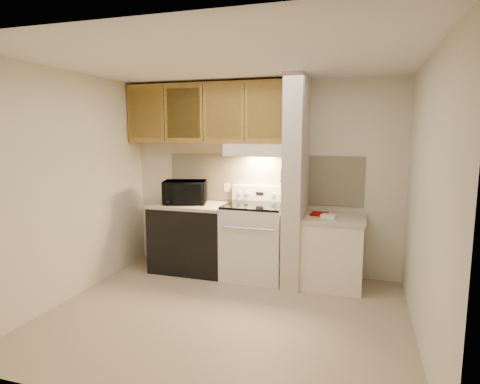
% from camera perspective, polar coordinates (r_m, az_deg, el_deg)
% --- Properties ---
extents(floor, '(3.60, 3.60, 0.00)m').
position_cam_1_polar(floor, '(4.26, -2.15, -17.13)').
color(floor, tan).
rests_on(floor, ground).
extents(ceiling, '(3.60, 3.60, 0.00)m').
position_cam_1_polar(ceiling, '(3.90, -2.36, 18.19)').
color(ceiling, white).
rests_on(ceiling, wall_back).
extents(wall_back, '(3.60, 2.50, 0.02)m').
position_cam_1_polar(wall_back, '(5.32, 3.12, 2.07)').
color(wall_back, beige).
rests_on(wall_back, floor).
extents(wall_left, '(0.02, 3.00, 2.50)m').
position_cam_1_polar(wall_left, '(4.79, -23.01, 0.71)').
color(wall_left, beige).
rests_on(wall_left, floor).
extents(wall_right, '(0.02, 3.00, 2.50)m').
position_cam_1_polar(wall_right, '(3.71, 25.00, -1.49)').
color(wall_right, beige).
rests_on(wall_right, floor).
extents(backsplash, '(2.60, 0.02, 0.63)m').
position_cam_1_polar(backsplash, '(5.31, 3.08, 1.89)').
color(backsplash, beige).
rests_on(backsplash, wall_back).
extents(range_body, '(0.76, 0.65, 0.92)m').
position_cam_1_polar(range_body, '(5.14, 2.11, -7.13)').
color(range_body, silver).
rests_on(range_body, floor).
extents(oven_window, '(0.50, 0.01, 0.30)m').
position_cam_1_polar(oven_window, '(4.83, 1.12, -7.65)').
color(oven_window, black).
rests_on(oven_window, range_body).
extents(oven_handle, '(0.65, 0.02, 0.02)m').
position_cam_1_polar(oven_handle, '(4.74, 1.01, -5.21)').
color(oven_handle, silver).
rests_on(oven_handle, range_body).
extents(cooktop, '(0.74, 0.64, 0.03)m').
position_cam_1_polar(cooktop, '(5.03, 2.13, -1.92)').
color(cooktop, black).
rests_on(cooktop, range_body).
extents(range_backguard, '(0.76, 0.08, 0.20)m').
position_cam_1_polar(range_backguard, '(5.28, 2.94, -0.16)').
color(range_backguard, silver).
rests_on(range_backguard, range_body).
extents(range_display, '(0.10, 0.01, 0.04)m').
position_cam_1_polar(range_display, '(5.24, 2.83, -0.22)').
color(range_display, black).
rests_on(range_display, range_backguard).
extents(range_knob_left_outer, '(0.05, 0.02, 0.05)m').
position_cam_1_polar(range_knob_left_outer, '(5.32, -0.10, -0.09)').
color(range_knob_left_outer, silver).
rests_on(range_knob_left_outer, range_backguard).
extents(range_knob_left_inner, '(0.05, 0.02, 0.05)m').
position_cam_1_polar(range_knob_left_inner, '(5.29, 0.93, -0.14)').
color(range_knob_left_inner, silver).
rests_on(range_knob_left_inner, range_backguard).
extents(range_knob_right_inner, '(0.05, 0.02, 0.05)m').
position_cam_1_polar(range_knob_right_inner, '(5.20, 4.74, -0.31)').
color(range_knob_right_inner, silver).
rests_on(range_knob_right_inner, range_backguard).
extents(range_knob_right_outer, '(0.05, 0.02, 0.05)m').
position_cam_1_polar(range_knob_right_outer, '(5.18, 5.82, -0.36)').
color(range_knob_right_outer, silver).
rests_on(range_knob_right_outer, range_backguard).
extents(dishwasher_front, '(1.00, 0.63, 0.87)m').
position_cam_1_polar(dishwasher_front, '(5.44, -6.92, -6.58)').
color(dishwasher_front, black).
rests_on(dishwasher_front, floor).
extents(left_countertop, '(1.04, 0.67, 0.04)m').
position_cam_1_polar(left_countertop, '(5.34, -7.01, -1.86)').
color(left_countertop, '#C2B697').
rests_on(left_countertop, dishwasher_front).
extents(spoon_rest, '(0.22, 0.08, 0.02)m').
position_cam_1_polar(spoon_rest, '(5.42, -7.78, -1.42)').
color(spoon_rest, black).
rests_on(spoon_rest, left_countertop).
extents(teal_jar, '(0.10, 0.10, 0.10)m').
position_cam_1_polar(teal_jar, '(5.42, -9.42, -0.99)').
color(teal_jar, '#1C5A58').
rests_on(teal_jar, left_countertop).
extents(outlet, '(0.08, 0.01, 0.12)m').
position_cam_1_polar(outlet, '(5.45, -1.87, 0.64)').
color(outlet, white).
rests_on(outlet, backsplash).
extents(microwave, '(0.64, 0.52, 0.31)m').
position_cam_1_polar(microwave, '(5.32, -7.82, -0.02)').
color(microwave, black).
rests_on(microwave, left_countertop).
extents(partition_pillar, '(0.22, 0.70, 2.50)m').
position_cam_1_polar(partition_pillar, '(4.87, 7.94, 1.42)').
color(partition_pillar, beige).
rests_on(partition_pillar, floor).
extents(pillar_trim, '(0.01, 0.70, 0.04)m').
position_cam_1_polar(pillar_trim, '(4.89, 6.61, 2.05)').
color(pillar_trim, olive).
rests_on(pillar_trim, partition_pillar).
extents(knife_strip, '(0.02, 0.42, 0.04)m').
position_cam_1_polar(knife_strip, '(4.84, 6.44, 2.23)').
color(knife_strip, black).
rests_on(knife_strip, partition_pillar).
extents(knife_blade_a, '(0.01, 0.03, 0.16)m').
position_cam_1_polar(knife_blade_a, '(4.69, 5.90, 0.81)').
color(knife_blade_a, silver).
rests_on(knife_blade_a, knife_strip).
extents(knife_handle_a, '(0.02, 0.02, 0.10)m').
position_cam_1_polar(knife_handle_a, '(4.68, 5.95, 2.65)').
color(knife_handle_a, black).
rests_on(knife_handle_a, knife_strip).
extents(knife_blade_b, '(0.01, 0.04, 0.18)m').
position_cam_1_polar(knife_blade_b, '(4.78, 6.11, 0.83)').
color(knife_blade_b, silver).
rests_on(knife_blade_b, knife_strip).
extents(knife_handle_b, '(0.02, 0.02, 0.10)m').
position_cam_1_polar(knife_handle_b, '(4.77, 6.15, 2.75)').
color(knife_handle_b, black).
rests_on(knife_handle_b, knife_strip).
extents(knife_blade_c, '(0.01, 0.04, 0.20)m').
position_cam_1_polar(knife_blade_c, '(4.85, 6.27, 0.82)').
color(knife_blade_c, silver).
rests_on(knife_blade_c, knife_strip).
extents(knife_handle_c, '(0.02, 0.02, 0.10)m').
position_cam_1_polar(knife_handle_c, '(4.83, 6.29, 2.82)').
color(knife_handle_c, black).
rests_on(knife_handle_c, knife_strip).
extents(knife_blade_d, '(0.01, 0.04, 0.16)m').
position_cam_1_polar(knife_blade_d, '(4.92, 6.42, 1.15)').
color(knife_blade_d, silver).
rests_on(knife_blade_d, knife_strip).
extents(knife_handle_d, '(0.02, 0.02, 0.10)m').
position_cam_1_polar(knife_handle_d, '(4.92, 6.50, 2.92)').
color(knife_handle_d, black).
rests_on(knife_handle_d, knife_strip).
extents(knife_blade_e, '(0.01, 0.04, 0.18)m').
position_cam_1_polar(knife_blade_e, '(4.99, 6.59, 1.15)').
color(knife_blade_e, silver).
rests_on(knife_blade_e, knife_strip).
extents(knife_handle_e, '(0.02, 0.02, 0.10)m').
position_cam_1_polar(knife_handle_e, '(5.00, 6.68, 3.01)').
color(knife_handle_e, black).
rests_on(knife_handle_e, knife_strip).
extents(oven_mitt, '(0.03, 0.10, 0.23)m').
position_cam_1_polar(oven_mitt, '(5.07, 6.76, 0.68)').
color(oven_mitt, gray).
rests_on(oven_mitt, partition_pillar).
extents(right_cab_base, '(0.70, 0.60, 0.81)m').
position_cam_1_polar(right_cab_base, '(5.00, 13.01, -8.46)').
color(right_cab_base, white).
rests_on(right_cab_base, floor).
extents(right_countertop, '(0.74, 0.64, 0.04)m').
position_cam_1_polar(right_countertop, '(4.89, 13.18, -3.69)').
color(right_countertop, '#C2B697').
rests_on(right_countertop, right_cab_base).
extents(red_folder, '(0.21, 0.28, 0.01)m').
position_cam_1_polar(red_folder, '(5.00, 11.21, -3.08)').
color(red_folder, '#AD0500').
rests_on(red_folder, right_countertop).
extents(white_box, '(0.19, 0.15, 0.04)m').
position_cam_1_polar(white_box, '(4.79, 12.51, -3.41)').
color(white_box, white).
rests_on(white_box, right_countertop).
extents(range_hood, '(0.78, 0.44, 0.15)m').
position_cam_1_polar(range_hood, '(5.07, 2.54, 6.02)').
color(range_hood, white).
rests_on(range_hood, upper_cabinets).
extents(hood_lip, '(0.78, 0.04, 0.06)m').
position_cam_1_polar(hood_lip, '(4.87, 1.92, 5.39)').
color(hood_lip, white).
rests_on(hood_lip, range_hood).
extents(upper_cabinets, '(2.18, 0.33, 0.77)m').
position_cam_1_polar(upper_cabinets, '(5.33, -4.63, 11.06)').
color(upper_cabinets, olive).
rests_on(upper_cabinets, wall_back).
extents(cab_door_a, '(0.46, 0.01, 0.63)m').
position_cam_1_polar(cab_door_a, '(5.55, -13.27, 10.76)').
color(cab_door_a, olive).
rests_on(cab_door_a, upper_cabinets).
extents(cab_gap_a, '(0.01, 0.01, 0.73)m').
position_cam_1_polar(cab_gap_a, '(5.41, -10.74, 10.90)').
color(cab_gap_a, black).
rests_on(cab_gap_a, upper_cabinets).
extents(cab_door_b, '(0.46, 0.01, 0.63)m').
position_cam_1_polar(cab_door_b, '(5.29, -8.07, 11.02)').
color(cab_door_b, olive).
rests_on(cab_door_b, upper_cabinets).
extents(cab_gap_b, '(0.01, 0.01, 0.73)m').
position_cam_1_polar(cab_gap_b, '(5.18, -5.30, 11.13)').
color(cab_gap_b, black).
rests_on(cab_gap_b, upper_cabinets).
extents(cab_door_c, '(0.46, 0.01, 0.63)m').
position_cam_1_polar(cab_door_c, '(5.09, -2.40, 11.21)').
color(cab_door_c, olive).
rests_on(cab_door_c, upper_cabinets).
extents(cab_gap_c, '(0.01, 0.01, 0.73)m').
position_cam_1_polar(cab_gap_c, '(5.00, 0.60, 11.26)').
color(cab_gap_c, black).
rests_on(cab_gap_c, upper_cabinets).
extents(cab_door_d, '(0.46, 0.01, 0.63)m').
position_cam_1_polar(cab_door_d, '(4.93, 3.70, 11.28)').
color(cab_door_d, olive).
rests_on(cab_door_d, upper_cabinets).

